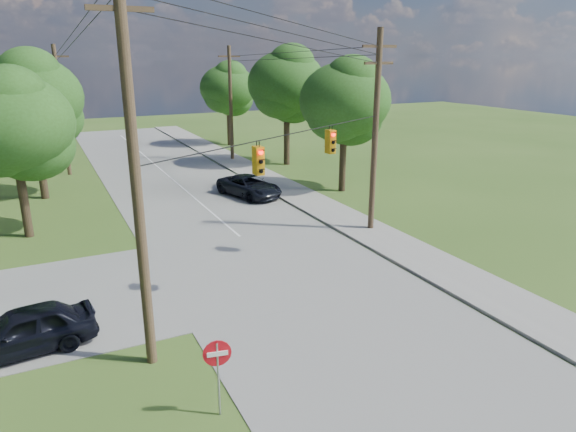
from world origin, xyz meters
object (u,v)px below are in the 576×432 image
pole_sw (135,166)px  pole_ne (375,130)px  pole_north_e (231,103)px  car_cross_dark (23,330)px  pole_north_w (62,110)px  do_not_enter_sign (218,361)px  car_main_north (249,186)px

pole_sw → pole_ne: pole_sw is taller
pole_ne → pole_north_e: pole_ne is taller
car_cross_dark → pole_north_w: bearing=166.8°
pole_sw → pole_north_w: pole_sw is taller
pole_ne → car_cross_dark: bearing=-162.7°
pole_north_e → car_cross_dark: bearing=-122.0°
do_not_enter_sign → pole_north_w: bearing=103.7°
car_cross_dark → car_main_north: 20.03m
pole_north_w → pole_sw: bearing=-89.2°
pole_sw → pole_north_w: (-0.40, 29.60, -1.10)m
pole_sw → car_main_north: (10.10, 16.96, -5.50)m
pole_ne → car_main_north: pole_ne is taller
pole_ne → car_cross_dark: (-17.04, -5.30, -4.68)m
pole_north_e → pole_ne: bearing=-90.0°
car_cross_dark → car_main_north: size_ratio=0.87×
pole_ne → do_not_enter_sign: size_ratio=4.68×
pole_north_e → car_cross_dark: (-17.04, -27.30, -4.35)m
pole_ne → pole_north_w: pole_ne is taller
pole_north_e → pole_north_w: bearing=180.0°
car_cross_dark → do_not_enter_sign: bearing=32.9°
pole_sw → do_not_enter_sign: size_ratio=5.35×
pole_north_w → do_not_enter_sign: (1.50, -32.93, -3.49)m
car_cross_dark → car_main_north: car_cross_dark is taller
pole_north_e → car_cross_dark: size_ratio=2.27×
pole_sw → pole_north_e: bearing=65.5°
pole_ne → do_not_enter_sign: pole_ne is taller
pole_ne → pole_north_w: 26.03m
pole_sw → pole_ne: bearing=29.4°
car_main_north → do_not_enter_sign: 22.21m
pole_ne → car_main_north: bearing=110.0°
pole_ne → pole_north_e: bearing=90.0°
pole_north_e → car_cross_dark: pole_north_e is taller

